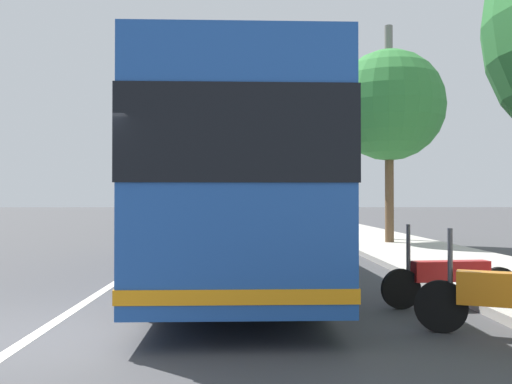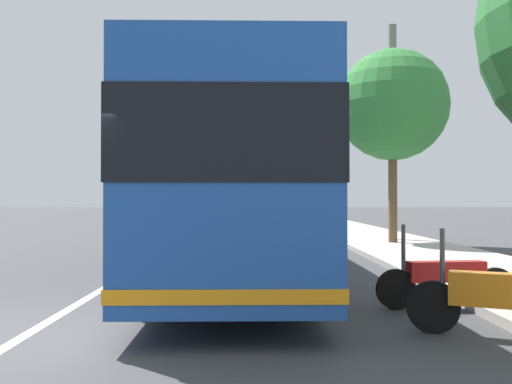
{
  "view_description": "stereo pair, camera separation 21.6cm",
  "coord_description": "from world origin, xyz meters",
  "views": [
    {
      "loc": [
        -6.8,
        -2.47,
        1.61
      ],
      "look_at": [
        6.56,
        -2.77,
        1.79
      ],
      "focal_mm": 39.57,
      "sensor_mm": 36.0,
      "label": 1
    },
    {
      "loc": [
        -6.8,
        -2.69,
        1.61
      ],
      "look_at": [
        6.56,
        -2.77,
        1.79
      ],
      "focal_mm": 39.57,
      "sensor_mm": 36.0,
      "label": 2
    }
  ],
  "objects": [
    {
      "name": "coach_bus",
      "position": [
        5.17,
        -2.33,
        1.95
      ],
      "size": [
        12.34,
        2.75,
        3.48
      ],
      "rotation": [
        0.0,
        0.0,
        0.01
      ],
      "color": "#1E4C9E",
      "rests_on": "ground"
    },
    {
      "name": "car_far_distant",
      "position": [
        30.22,
        -2.02,
        0.71
      ],
      "size": [
        4.45,
        2.02,
        1.51
      ],
      "rotation": [
        0.0,
        0.0,
        -0.04
      ],
      "color": "navy",
      "rests_on": "ground"
    },
    {
      "name": "car_behind_bus",
      "position": [
        23.17,
        2.07,
        0.66
      ],
      "size": [
        4.66,
        1.88,
        1.37
      ],
      "rotation": [
        0.0,
        0.0,
        3.15
      ],
      "color": "gray",
      "rests_on": "ground"
    },
    {
      "name": "roadside_tree_mid_block",
      "position": [
        12.58,
        -7.52,
        4.86
      ],
      "size": [
        3.84,
        3.84,
        6.8
      ],
      "color": "brown",
      "rests_on": "ground"
    },
    {
      "name": "sidewalk_curb",
      "position": [
        10.0,
        -7.62,
        0.07
      ],
      "size": [
        110.0,
        3.6,
        0.14
      ],
      "primitive_type": "cube",
      "color": "#B2ADA3",
      "rests_on": "ground"
    },
    {
      "name": "utility_pole",
      "position": [
        14.0,
        -7.88,
        4.05
      ],
      "size": [
        0.3,
        0.3,
        8.1
      ],
      "primitive_type": "cylinder",
      "color": "slate",
      "rests_on": "ground"
    },
    {
      "name": "car_ahead_same_lane",
      "position": [
        42.0,
        -2.51,
        0.68
      ],
      "size": [
        4.63,
        1.9,
        1.41
      ],
      "rotation": [
        0.0,
        0.0,
        -0.01
      ],
      "color": "gray",
      "rests_on": "ground"
    },
    {
      "name": "lane_divider_line",
      "position": [
        10.0,
        0.0,
        0.0
      ],
      "size": [
        110.0,
        0.16,
        0.01
      ],
      "primitive_type": "cube",
      "color": "silver",
      "rests_on": "ground"
    },
    {
      "name": "ground_plane",
      "position": [
        0.0,
        0.0,
        0.0
      ],
      "size": [
        220.0,
        220.0,
        0.0
      ],
      "primitive_type": "plane",
      "color": "#424244"
    },
    {
      "name": "motorcycle_far_end",
      "position": [
        1.54,
        -5.55,
        0.45
      ],
      "size": [
        0.37,
        2.14,
        1.25
      ],
      "rotation": [
        0.0,
        0.0,
        1.68
      ],
      "color": "black",
      "rests_on": "ground"
    },
    {
      "name": "motorcycle_mid_row",
      "position": [
        -0.31,
        -5.52,
        0.48
      ],
      "size": [
        0.92,
        1.93,
        1.27
      ],
      "rotation": [
        0.0,
        0.0,
        1.15
      ],
      "color": "black",
      "rests_on": "ground"
    },
    {
      "name": "car_side_street",
      "position": [
        38.24,
        2.42,
        0.7
      ],
      "size": [
        4.73,
        2.03,
        1.47
      ],
      "rotation": [
        0.0,
        0.0,
        3.19
      ],
      "color": "navy",
      "rests_on": "ground"
    }
  ]
}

